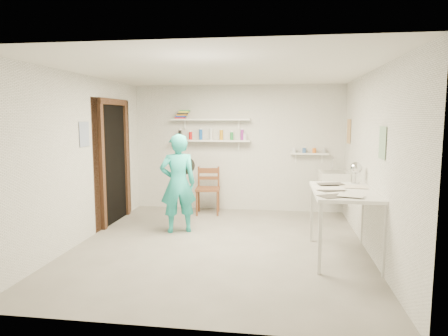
# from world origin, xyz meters

# --- Properties ---
(floor) EXTENTS (4.00, 4.50, 0.02)m
(floor) POSITION_xyz_m (0.00, 0.00, -0.01)
(floor) COLOR slate
(floor) RESTS_ON ground
(ceiling) EXTENTS (4.00, 4.50, 0.02)m
(ceiling) POSITION_xyz_m (0.00, 0.00, 2.41)
(ceiling) COLOR silver
(ceiling) RESTS_ON wall_back
(wall_back) EXTENTS (4.00, 0.02, 2.40)m
(wall_back) POSITION_xyz_m (0.00, 2.26, 1.20)
(wall_back) COLOR silver
(wall_back) RESTS_ON ground
(wall_front) EXTENTS (4.00, 0.02, 2.40)m
(wall_front) POSITION_xyz_m (0.00, -2.26, 1.20)
(wall_front) COLOR silver
(wall_front) RESTS_ON ground
(wall_left) EXTENTS (0.02, 4.50, 2.40)m
(wall_left) POSITION_xyz_m (-2.01, 0.00, 1.20)
(wall_left) COLOR silver
(wall_left) RESTS_ON ground
(wall_right) EXTENTS (0.02, 4.50, 2.40)m
(wall_right) POSITION_xyz_m (2.01, 0.00, 1.20)
(wall_right) COLOR silver
(wall_right) RESTS_ON ground
(doorway_recess) EXTENTS (0.02, 0.90, 2.00)m
(doorway_recess) POSITION_xyz_m (-1.99, 1.05, 1.00)
(doorway_recess) COLOR black
(doorway_recess) RESTS_ON wall_left
(corridor_box) EXTENTS (1.40, 1.50, 2.10)m
(corridor_box) POSITION_xyz_m (-2.70, 1.05, 1.05)
(corridor_box) COLOR brown
(corridor_box) RESTS_ON ground
(door_lintel) EXTENTS (0.06, 1.05, 0.10)m
(door_lintel) POSITION_xyz_m (-1.97, 1.05, 2.05)
(door_lintel) COLOR brown
(door_lintel) RESTS_ON wall_left
(door_jamb_near) EXTENTS (0.06, 0.10, 2.00)m
(door_jamb_near) POSITION_xyz_m (-1.97, 0.55, 1.00)
(door_jamb_near) COLOR brown
(door_jamb_near) RESTS_ON ground
(door_jamb_far) EXTENTS (0.06, 0.10, 2.00)m
(door_jamb_far) POSITION_xyz_m (-1.97, 1.55, 1.00)
(door_jamb_far) COLOR brown
(door_jamb_far) RESTS_ON ground
(shelf_lower) EXTENTS (1.50, 0.22, 0.03)m
(shelf_lower) POSITION_xyz_m (-0.50, 2.13, 1.35)
(shelf_lower) COLOR white
(shelf_lower) RESTS_ON wall_back
(shelf_upper) EXTENTS (1.50, 0.22, 0.03)m
(shelf_upper) POSITION_xyz_m (-0.50, 2.13, 1.75)
(shelf_upper) COLOR white
(shelf_upper) RESTS_ON wall_back
(ledge_shelf) EXTENTS (0.70, 0.14, 0.03)m
(ledge_shelf) POSITION_xyz_m (1.35, 2.17, 1.12)
(ledge_shelf) COLOR white
(ledge_shelf) RESTS_ON wall_back
(poster_left) EXTENTS (0.01, 0.28, 0.36)m
(poster_left) POSITION_xyz_m (-1.99, 0.05, 1.55)
(poster_left) COLOR #334C7F
(poster_left) RESTS_ON wall_left
(poster_right_a) EXTENTS (0.01, 0.34, 0.42)m
(poster_right_a) POSITION_xyz_m (1.99, 1.80, 1.55)
(poster_right_a) COLOR #995933
(poster_right_a) RESTS_ON wall_right
(poster_right_b) EXTENTS (0.01, 0.30, 0.38)m
(poster_right_b) POSITION_xyz_m (1.99, -0.55, 1.50)
(poster_right_b) COLOR #3F724C
(poster_right_b) RESTS_ON wall_right
(belfast_sink) EXTENTS (0.48, 0.60, 0.30)m
(belfast_sink) POSITION_xyz_m (1.75, 1.70, 0.70)
(belfast_sink) COLOR white
(belfast_sink) RESTS_ON wall_right
(man) EXTENTS (0.66, 0.55, 1.54)m
(man) POSITION_xyz_m (-0.75, 0.59, 0.77)
(man) COLOR #22AEA5
(man) RESTS_ON ground
(wall_clock) EXTENTS (0.27, 0.14, 0.28)m
(wall_clock) POSITION_xyz_m (-0.67, 0.79, 1.03)
(wall_clock) COLOR beige
(wall_clock) RESTS_ON man
(wooden_chair) EXTENTS (0.48, 0.46, 0.94)m
(wooden_chair) POSITION_xyz_m (-0.50, 1.81, 0.47)
(wooden_chair) COLOR brown
(wooden_chair) RESTS_ON ground
(work_table) EXTENTS (0.79, 1.32, 0.88)m
(work_table) POSITION_xyz_m (1.64, -0.24, 0.44)
(work_table) COLOR silver
(work_table) RESTS_ON ground
(desk_lamp) EXTENTS (0.16, 0.16, 0.16)m
(desk_lamp) POSITION_xyz_m (1.86, 0.28, 1.10)
(desk_lamp) COLOR silver
(desk_lamp) RESTS_ON work_table
(spray_cans) EXTENTS (1.26, 0.06, 0.17)m
(spray_cans) POSITION_xyz_m (-0.50, 2.13, 1.45)
(spray_cans) COLOR black
(spray_cans) RESTS_ON shelf_lower
(book_stack) EXTENTS (0.28, 0.14, 0.17)m
(book_stack) POSITION_xyz_m (-1.05, 2.13, 1.85)
(book_stack) COLOR red
(book_stack) RESTS_ON shelf_upper
(ledge_pots) EXTENTS (0.48, 0.07, 0.09)m
(ledge_pots) POSITION_xyz_m (1.35, 2.17, 1.18)
(ledge_pots) COLOR silver
(ledge_pots) RESTS_ON ledge_shelf
(papers) EXTENTS (0.30, 0.22, 0.03)m
(papers) POSITION_xyz_m (1.64, -0.24, 0.89)
(papers) COLOR silver
(papers) RESTS_ON work_table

